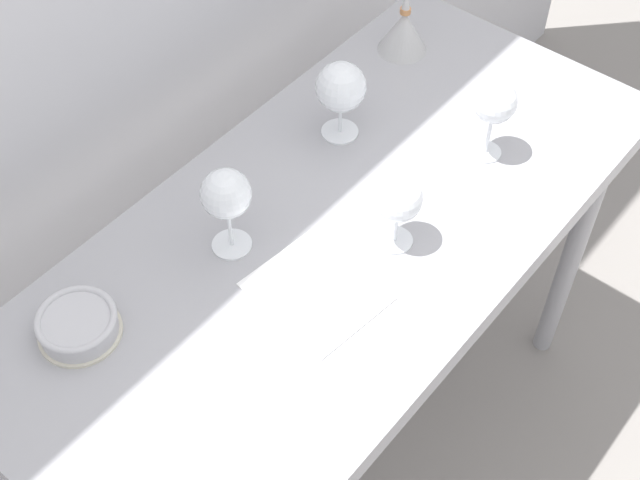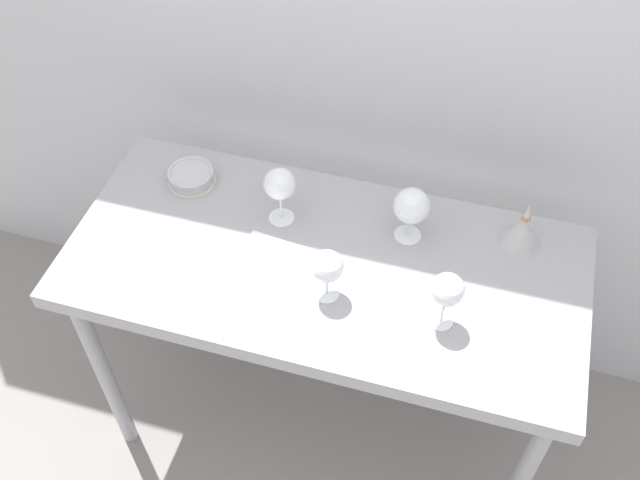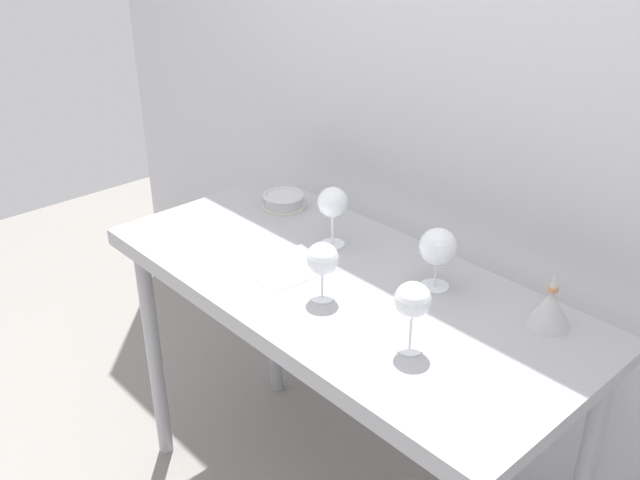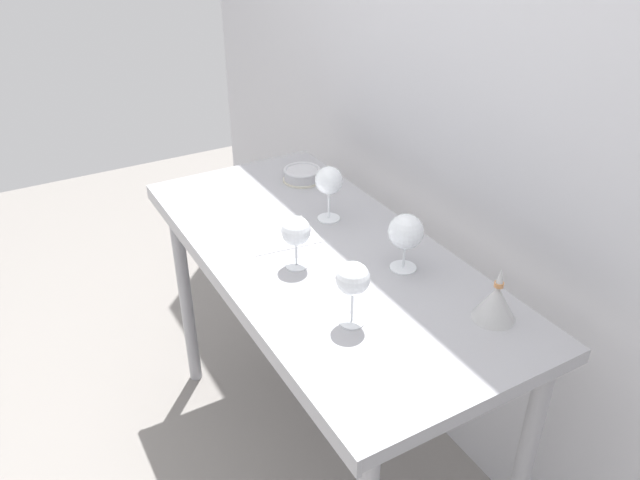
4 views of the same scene
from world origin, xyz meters
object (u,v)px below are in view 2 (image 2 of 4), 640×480
wine_glass_far_right (411,207)px  wine_glass_far_left (280,185)px  decanter_funnel (522,230)px  tasting_bowl (191,176)px  wine_glass_near_right (447,291)px  tasting_sheet_upper (266,268)px  wine_glass_near_center (327,267)px

wine_glass_far_right → wine_glass_far_left: (-0.36, -0.04, 0.02)m
wine_glass_far_left → decanter_funnel: bearing=8.4°
tasting_bowl → wine_glass_near_right: bearing=-20.0°
wine_glass_far_right → tasting_bowl: size_ratio=1.20×
wine_glass_far_left → tasting_bowl: size_ratio=1.29×
wine_glass_far_left → decanter_funnel: (0.65, 0.10, -0.08)m
tasting_bowl → tasting_sheet_upper: bearing=-38.2°
wine_glass_near_right → wine_glass_near_center: size_ratio=1.12×
wine_glass_far_left → tasting_bowl: wine_glass_far_left is taller
wine_glass_far_left → tasting_sheet_upper: wine_glass_far_left is taller
wine_glass_near_right → wine_glass_far_left: bearing=155.6°
wine_glass_near_center → decanter_funnel: (0.46, 0.32, -0.06)m
wine_glass_near_center → wine_glass_near_right: bearing=-0.6°
wine_glass_far_right → decanter_funnel: size_ratio=1.14×
decanter_funnel → wine_glass_far_right: bearing=-168.4°
wine_glass_far_left → wine_glass_near_right: bearing=-24.4°
wine_glass_far_right → wine_glass_near_center: wine_glass_far_right is taller
wine_glass_near_right → tasting_sheet_upper: 0.49m
wine_glass_far_right → tasting_sheet_upper: wine_glass_far_right is taller
wine_glass_far_right → decanter_funnel: wine_glass_far_right is taller
wine_glass_near_center → decanter_funnel: bearing=34.7°
wine_glass_near_right → tasting_sheet_upper: size_ratio=0.81×
wine_glass_far_right → wine_glass_near_center: size_ratio=1.08×
wine_glass_far_left → wine_glass_near_center: wine_glass_far_left is taller
tasting_sheet_upper → tasting_bowl: tasting_bowl is taller
wine_glass_far_right → decanter_funnel: (0.30, 0.06, -0.07)m
wine_glass_near_right → wine_glass_far_right: 0.29m
wine_glass_near_center → wine_glass_far_left: bearing=131.5°
wine_glass_far_left → tasting_sheet_upper: bearing=-84.9°
wine_glass_near_center → tasting_bowl: 0.58m
wine_glass_far_right → tasting_bowl: wine_glass_far_right is taller
wine_glass_near_right → tasting_bowl: 0.85m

